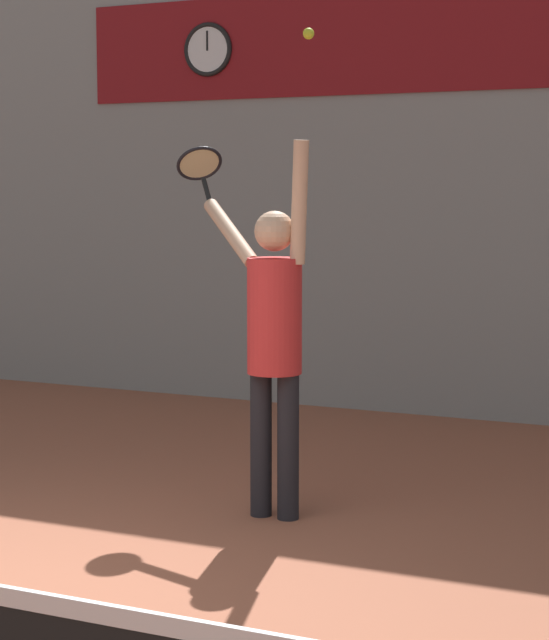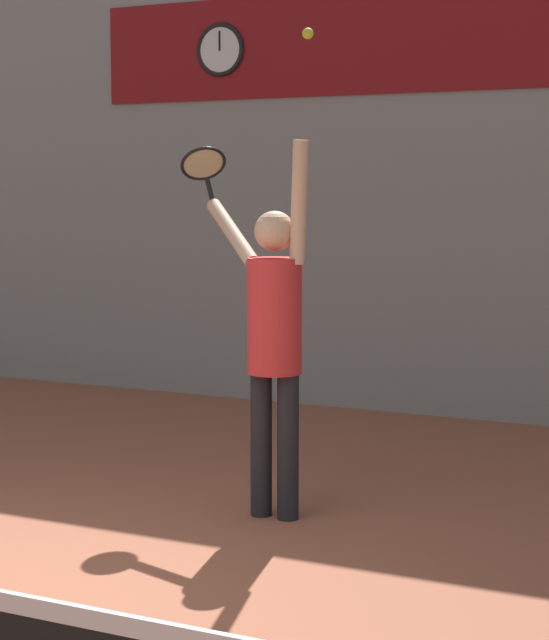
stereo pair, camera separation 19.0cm
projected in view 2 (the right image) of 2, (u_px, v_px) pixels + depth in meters
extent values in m
cube|color=gray|center=(383.00, 127.00, 10.05)|extent=(18.00, 0.10, 5.00)
cube|color=maroon|center=(381.00, 40.00, 9.91)|extent=(5.56, 0.02, 0.91)
cylinder|color=white|center=(220.00, 50.00, 10.59)|extent=(0.45, 0.02, 0.45)
torus|color=black|center=(220.00, 50.00, 10.59)|extent=(0.49, 0.04, 0.49)
cube|color=black|center=(219.00, 41.00, 10.57)|extent=(0.02, 0.01, 0.18)
cylinder|color=black|center=(261.00, 444.00, 6.95)|extent=(0.13, 0.13, 0.88)
cylinder|color=black|center=(288.00, 447.00, 6.87)|extent=(0.13, 0.13, 0.88)
cylinder|color=red|center=(274.00, 316.00, 6.82)|extent=(0.32, 0.32, 0.68)
sphere|color=#D8A884|center=(274.00, 231.00, 6.76)|extent=(0.24, 0.24, 0.24)
cylinder|color=#D8A884|center=(299.00, 202.00, 6.66)|extent=(0.16, 0.16, 0.72)
cylinder|color=#D8A884|center=(232.00, 233.00, 7.12)|extent=(0.58, 0.50, 0.41)
cylinder|color=black|center=(210.00, 192.00, 7.45)|extent=(0.15, 0.15, 0.19)
torus|color=black|center=(203.00, 164.00, 7.60)|extent=(0.38, 0.38, 0.23)
cylinder|color=beige|center=(203.00, 164.00, 7.60)|extent=(0.32, 0.32, 0.18)
sphere|color=#CCDB2D|center=(308.00, 33.00, 6.49)|extent=(0.06, 0.06, 0.06)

